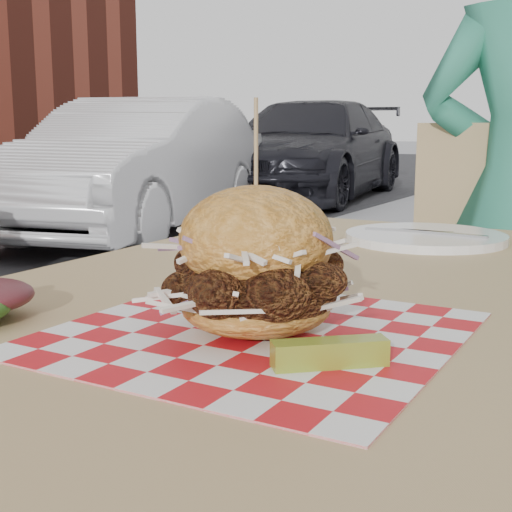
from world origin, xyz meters
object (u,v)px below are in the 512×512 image
object	(u,v)px
car_dark	(309,149)
patio_table	(332,347)
car_white	(139,166)
sandwich	(256,269)
patio_chair	(486,291)

from	to	relation	value
car_dark	patio_table	distance (m)	8.51
car_white	sandwich	distance (m)	5.75
patio_table	sandwich	distance (m)	0.27
sandwich	car_dark	bearing A→B (deg)	114.97
car_white	sandwich	bearing A→B (deg)	-63.58
patio_table	patio_chair	xyz separation A→B (m)	(-0.00, 0.93, -0.12)
car_dark	patio_table	xyz separation A→B (m)	(3.66, -7.68, 0.04)
car_white	patio_table	size ratio (longest dim) A/B	3.00
car_dark	patio_chair	xyz separation A→B (m)	(3.66, -6.75, -0.08)
car_white	patio_table	xyz separation A→B (m)	(3.66, -4.18, 0.08)
car_dark	patio_table	size ratio (longest dim) A/B	3.64
car_white	patio_chair	xyz separation A→B (m)	(3.66, -3.25, -0.04)
car_dark	sandwich	distance (m)	8.72
patio_chair	sandwich	xyz separation A→B (m)	(0.02, -1.15, 0.26)
patio_chair	sandwich	size ratio (longest dim) A/B	4.38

